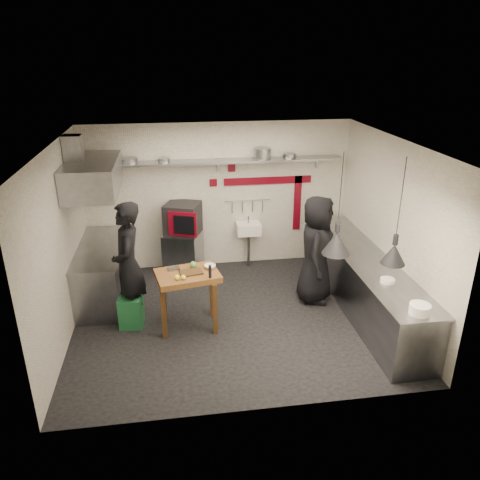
{
  "coord_description": "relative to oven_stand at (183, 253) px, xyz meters",
  "views": [
    {
      "loc": [
        -0.86,
        -6.45,
        4.03
      ],
      "look_at": [
        0.14,
        0.3,
        1.22
      ],
      "focal_mm": 35.0,
      "sensor_mm": 36.0,
      "label": 1
    }
  ],
  "objects": [
    {
      "name": "oven_glass",
      "position": [
        0.03,
        -0.33,
        0.69
      ],
      "size": [
        0.36,
        0.15,
        0.34
      ],
      "primitive_type": "cube",
      "rotation": [
        0.0,
        0.0,
        -0.36
      ],
      "color": "black",
      "rests_on": "oven_door"
    },
    {
      "name": "extractor_hood",
      "position": [
        -1.37,
        -0.73,
        1.75
      ],
      "size": [
        0.78,
        1.6,
        0.5
      ],
      "primitive_type": "cube",
      "color": "slate",
      "rests_on": "ceiling"
    },
    {
      "name": "stock_pot",
      "position": [
        1.53,
        0.14,
        1.84
      ],
      "size": [
        0.33,
        0.33,
        0.2
      ],
      "primitive_type": "cylinder",
      "rotation": [
        0.0,
        0.0,
        0.12
      ],
      "color": "slate",
      "rests_on": "back_shelf"
    },
    {
      "name": "plate_stack",
      "position": [
        2.85,
        -3.53,
        0.6
      ],
      "size": [
        0.34,
        0.34,
        0.13
      ],
      "primitive_type": "cylinder",
      "rotation": [
        0.0,
        0.0,
        -0.37
      ],
      "color": "white",
      "rests_on": "counter_right_top"
    },
    {
      "name": "red_tile_b",
      "position": [
        0.63,
        0.3,
        1.28
      ],
      "size": [
        0.14,
        0.02,
        0.14
      ],
      "primitive_type": "cube",
      "color": "#600513",
      "rests_on": "wall_back"
    },
    {
      "name": "wall_left",
      "position": [
        -1.77,
        -1.78,
        1.0
      ],
      "size": [
        0.04,
        4.2,
        2.8
      ],
      "primitive_type": "cube",
      "color": "silver",
      "rests_on": "floor"
    },
    {
      "name": "pan_far_left",
      "position": [
        -0.87,
        0.14,
        1.79
      ],
      "size": [
        0.38,
        0.38,
        0.09
      ],
      "primitive_type": "cylinder",
      "rotation": [
        0.0,
        0.0,
        0.26
      ],
      "color": "slate",
      "rests_on": "back_shelf"
    },
    {
      "name": "bowl",
      "position": [
        0.36,
        -1.81,
        0.55
      ],
      "size": [
        0.19,
        0.19,
        0.06
      ],
      "primitive_type": "imported",
      "rotation": [
        0.0,
        0.0,
        0.06
      ],
      "color": "white",
      "rests_on": "prep_table"
    },
    {
      "name": "lemon_b",
      "position": [
        -0.05,
        -2.14,
        0.56
      ],
      "size": [
        0.09,
        0.09,
        0.07
      ],
      "primitive_type": "sphere",
      "rotation": [
        0.0,
        0.0,
        -0.3
      ],
      "color": "#FBFF40",
      "rests_on": "prep_table"
    },
    {
      "name": "heat_lamp_near",
      "position": [
        2.07,
        -2.53,
        1.68
      ],
      "size": [
        0.46,
        0.46,
        1.43
      ],
      "primitive_type": null,
      "rotation": [
        0.0,
        0.0,
        0.21
      ],
      "color": "black",
      "rests_on": "ceiling"
    },
    {
      "name": "oven_stand",
      "position": [
        0.0,
        0.0,
        0.0
      ],
      "size": [
        0.81,
        0.78,
        0.8
      ],
      "primitive_type": "cube",
      "rotation": [
        0.0,
        0.0,
        -0.36
      ],
      "color": "slate",
      "rests_on": "floor"
    },
    {
      "name": "utensil_rail",
      "position": [
        1.28,
        0.28,
        0.92
      ],
      "size": [
        0.9,
        0.02,
        0.02
      ],
      "primitive_type": "cylinder",
      "rotation": [
        0.0,
        1.57,
        0.0
      ],
      "color": "slate",
      "rests_on": "wall_back"
    },
    {
      "name": "shelf_bracket_mid",
      "position": [
        0.73,
        0.29,
        1.62
      ],
      "size": [
        0.04,
        0.06,
        0.24
      ],
      "primitive_type": "cube",
      "color": "slate",
      "rests_on": "wall_back"
    },
    {
      "name": "counter_right_top",
      "position": [
        2.88,
        -1.78,
        0.52
      ],
      "size": [
        0.76,
        3.9,
        0.03
      ],
      "primitive_type": "cube",
      "color": "slate",
      "rests_on": "counter_right"
    },
    {
      "name": "heat_lamp_far",
      "position": [
        2.72,
        -2.93,
        1.68
      ],
      "size": [
        0.37,
        0.37,
        1.44
      ],
      "primitive_type": null,
      "rotation": [
        0.0,
        0.0,
        0.13
      ],
      "color": "black",
      "rests_on": "ceiling"
    },
    {
      "name": "counter_right",
      "position": [
        2.88,
        -1.78,
        0.05
      ],
      "size": [
        0.7,
        3.8,
        0.9
      ],
      "primitive_type": "cube",
      "color": "slate",
      "rests_on": "floor"
    },
    {
      "name": "sink_tap",
      "position": [
        1.28,
        0.14,
        0.56
      ],
      "size": [
        0.03,
        0.03,
        0.14
      ],
      "primitive_type": "cylinder",
      "color": "slate",
      "rests_on": "hand_sink"
    },
    {
      "name": "lemon_a",
      "position": [
        -0.14,
        -2.13,
        0.56
      ],
      "size": [
        0.08,
        0.08,
        0.07
      ],
      "primitive_type": "sphere",
      "rotation": [
        0.0,
        0.0,
        0.03
      ],
      "color": "#FBFF40",
      "rests_on": "prep_table"
    },
    {
      "name": "red_tile_a",
      "position": [
        0.98,
        0.3,
        1.55
      ],
      "size": [
        0.14,
        0.02,
        0.14
      ],
      "primitive_type": "cube",
      "color": "#600513",
      "rests_on": "wall_back"
    },
    {
      "name": "hand_sink",
      "position": [
        1.28,
        0.14,
        0.38
      ],
      "size": [
        0.46,
        0.34,
        0.22
      ],
      "primitive_type": "cube",
      "color": "white",
      "rests_on": "wall_back"
    },
    {
      "name": "counter_left_top",
      "position": [
        -1.42,
        -0.73,
        0.52
      ],
      "size": [
        0.76,
        2.0,
        0.03
      ],
      "primitive_type": "cube",
      "color": "slate",
      "rests_on": "counter_left"
    },
    {
      "name": "wall_front",
      "position": [
        0.73,
        -3.88,
        1.0
      ],
      "size": [
        5.0,
        0.04,
        2.8
      ],
      "primitive_type": "cube",
      "color": "silver",
      "rests_on": "floor"
    },
    {
      "name": "chef_right",
      "position": [
        2.17,
        -1.37,
        0.52
      ],
      "size": [
        0.88,
        1.06,
        1.85
      ],
      "primitive_type": "imported",
      "rotation": [
        0.0,
        0.0,
        1.19
      ],
      "color": "black",
      "rests_on": "floor"
    },
    {
      "name": "sink_drain",
      "position": [
        1.28,
        0.1,
        -0.06
      ],
      "size": [
        0.06,
        0.06,
        0.66
      ],
      "primitive_type": "cylinder",
      "color": "slate",
      "rests_on": "floor"
    },
    {
      "name": "pan_mid_left",
      "position": [
        -0.26,
        0.14,
        1.78
      ],
      "size": [
        0.25,
        0.25,
        0.07
      ],
      "primitive_type": "cylinder",
      "rotation": [
        0.0,
        0.0,
        -0.17
      ],
      "color": "slate",
      "rests_on": "back_shelf"
    },
    {
      "name": "red_band_horiz",
      "position": [
        1.68,
        0.3,
        1.28
      ],
      "size": [
        1.7,
        0.02,
        0.14
      ],
      "primitive_type": "cube",
      "color": "#600513",
      "rests_on": "wall_back"
    },
    {
      "name": "green_bin",
      "position": [
        -0.87,
        -1.77,
        -0.15
      ],
      "size": [
        0.38,
        0.38,
        0.5
      ],
      "primitive_type": "cube",
      "rotation": [
        0.0,
        0.0,
        -0.12
      ],
      "color": "#1B5E33",
      "rests_on": "floor"
    },
    {
      "name": "prep_table",
      "position": [
        0.01,
        -1.92,
        0.06
      ],
      "size": [
        1.02,
        0.8,
        0.92
      ],
      "primitive_type": null,
      "rotation": [
        0.0,
        0.0,
        0.19
      ],
      "color": "brown",
      "rests_on": "floor"
    },
    {
      "name": "shelf_bracket_left",
      "position": [
        -1.17,
        0.29,
        1.62
      ],
      "size": [
        0.04,
        0.06,
        0.24
      ],
      "primitive_type": "cube",
      "color": "slate",
      "rests_on": "wall_back"
    },
    {
      "name": "back_shelf",
      "position": [
        0.73,
        0.14,
        1.72
      ],
      "size": [
        4.6,
        0.34,
        0.04
      ],
      "primitive_type": "cube",
      "color": "slate",
      "rests_on": "wall_back"
    },
    {
      "name": "wall_back",
      "position": [
        0.73,
        0.32,
        1.0
      ],
      "size": [
        5.0,
        0.04,
        2.8
      ],
      "primitive_type": "cube",
      "color": "silver",
      "rests_on": "floor"
    },
    {
      "name": "oven_door",
      "position": [
        0.01,
        -0.28,
        0.69
      ],
      "size": [
        0.51,
        0.22,
        0.46
      ],
      "primitive_type": "cube",
      "rotation": [
        0.0,
        0.0,
        -0.36
      ],
      "color": "#600513",
      "rests_on": "combi_oven"
    },
    {
      "name": "floor",
      "position": [
        0.73,
        -1.78,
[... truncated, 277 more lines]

